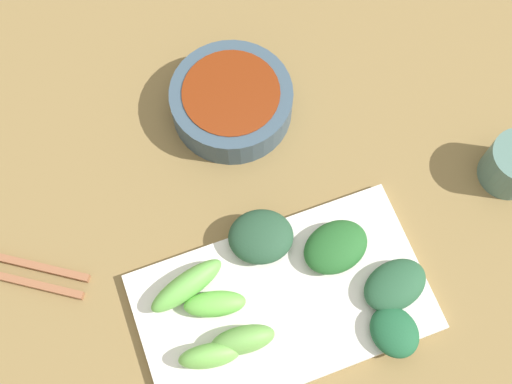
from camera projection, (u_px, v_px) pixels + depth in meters
tabletop at (269, 243)px, 0.75m from camera, size 2.10×2.10×0.02m
sauce_bowl at (232, 101)px, 0.78m from camera, size 0.14×0.14×0.04m
serving_plate at (283, 302)px, 0.71m from camera, size 0.17×0.31×0.01m
broccoli_leafy_0 at (260, 234)px, 0.72m from camera, size 0.08×0.08×0.03m
broccoli_stalk_1 at (243, 340)px, 0.68m from camera, size 0.04×0.07×0.03m
broccoli_leafy_2 at (394, 332)px, 0.68m from camera, size 0.06×0.06×0.02m
broccoli_stalk_3 at (209, 356)px, 0.67m from camera, size 0.04×0.07×0.03m
broccoli_leafy_4 at (336, 247)px, 0.71m from camera, size 0.07×0.08×0.03m
broccoli_stalk_5 at (215, 304)px, 0.69m from camera, size 0.04×0.07×0.02m
broccoli_leafy_6 at (395, 285)px, 0.70m from camera, size 0.06×0.08×0.03m
broccoli_stalk_7 at (187, 286)px, 0.70m from camera, size 0.05×0.09×0.03m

